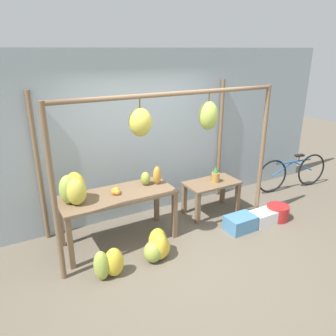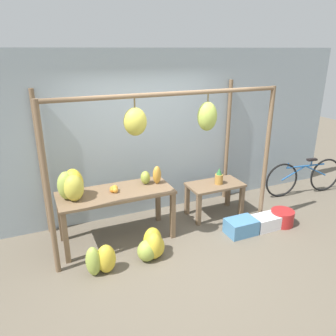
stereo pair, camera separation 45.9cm
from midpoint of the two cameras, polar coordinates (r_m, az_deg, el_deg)
The scene contains 15 objects.
ground_plane at distance 4.81m, azimuth 5.49°, elevation -15.43°, with size 20.00×20.00×0.00m, color #665B4C.
shop_wall_back at distance 5.55m, azimuth -2.07°, elevation 5.61°, with size 8.00×0.08×2.80m.
stall_awning at distance 4.62m, azimuth 2.48°, elevation 5.72°, with size 3.37×1.28×2.27m.
display_table_main at distance 4.91m, azimuth -6.43°, elevation -5.41°, with size 1.69×0.71×0.80m.
display_table_side at distance 5.79m, azimuth 10.42°, elevation -3.87°, with size 0.95×0.53×0.59m.
banana_pile_on_table at distance 4.70m, azimuth -13.85°, elevation -2.94°, with size 0.45×0.46×0.42m.
orange_pile at distance 4.85m, azimuth -6.74°, elevation -3.72°, with size 0.13×0.16×0.09m.
pineapple_cluster at distance 5.71m, azimuth 11.13°, elevation -1.62°, with size 0.14×0.16×0.29m.
banana_pile_ground_left at distance 4.45m, azimuth -8.60°, elevation -15.61°, with size 0.44×0.27×0.42m.
banana_pile_ground_right at distance 4.71m, azimuth 0.11°, elevation -13.44°, with size 0.50×0.44×0.42m.
fruit_crate_white at distance 5.46m, azimuth 15.01°, elevation -9.90°, with size 0.47×0.33×0.25m.
blue_bucket at distance 5.92m, azimuth 21.40°, elevation -8.09°, with size 0.38×0.38×0.26m.
parked_bicycle at distance 7.18m, azimuth 24.32°, elevation -1.45°, with size 1.72×0.26×0.74m.
papaya_pile at distance 5.07m, azimuth -0.41°, elevation -1.49°, with size 0.37×0.26×0.29m.
fruit_crate_purple at distance 5.73m, azimuth 18.92°, elevation -8.94°, with size 0.43×0.30×0.22m.
Camera 2 is at (-1.76, -3.49, 2.79)m, focal length 35.00 mm.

